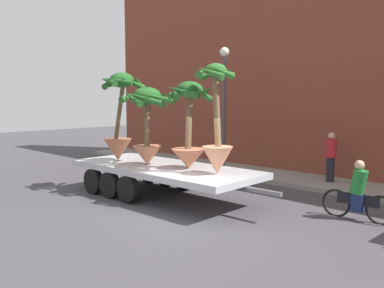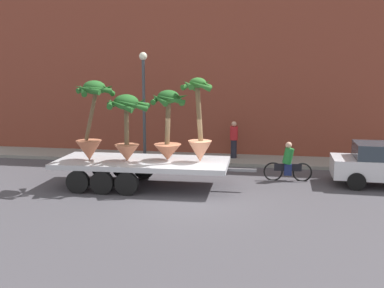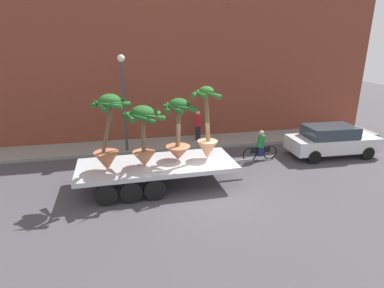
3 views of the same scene
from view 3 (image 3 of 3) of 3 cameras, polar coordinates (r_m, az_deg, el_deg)
The scene contains 12 objects.
ground_plane at distance 12.44m, azimuth 3.54°, elevation -8.77°, with size 60.00×60.00×0.00m, color #423F44.
sidewalk at distance 17.91m, azimuth -1.66°, elevation 0.19°, with size 24.00×2.20×0.15m, color gray.
building_facade at distance 18.72m, azimuth -2.78°, elevation 14.95°, with size 24.00×1.20×9.10m, color brown.
flatbed_trailer at distance 12.74m, azimuth -7.43°, elevation -4.38°, with size 7.24×2.67×0.98m.
potted_palm_rear at distance 11.90m, azimuth -14.82°, elevation 1.83°, with size 1.51×1.52×2.86m.
potted_palm_middle at distance 12.72m, azimuth 2.71°, elevation 2.53°, with size 1.19×1.24×2.97m.
potted_palm_front at distance 12.59m, azimuth -2.45°, elevation 2.35°, with size 1.41×1.54×2.53m.
potted_palm_extra at distance 12.00m, azimuth -8.75°, elevation 2.10°, with size 1.66×1.69×2.38m.
cyclist at distance 15.77m, azimuth 12.23°, elevation -0.54°, with size 1.84×0.37×1.54m.
parked_car at distance 17.41m, azimuth 23.87°, elevation 0.63°, with size 4.48×1.92×1.58m.
pedestrian_near_gate at distance 17.94m, azimuth 1.09°, elevation 3.45°, with size 0.36×0.36×1.71m.
street_lamp at distance 16.12m, azimuth -12.28°, elevation 9.28°, with size 0.36×0.36×4.83m.
Camera 3 is at (-3.06, -10.64, 5.68)m, focal length 29.60 mm.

